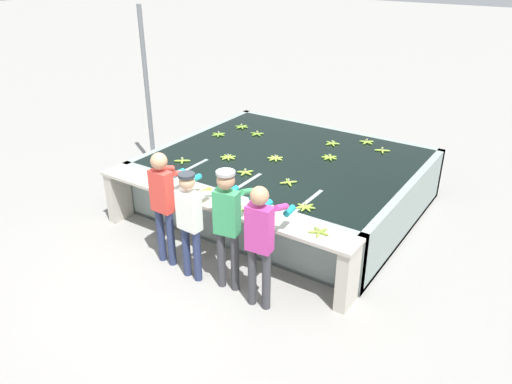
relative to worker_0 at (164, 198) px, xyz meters
name	(u,v)px	position (x,y,z in m)	size (l,w,h in m)	color
ground_plane	(209,262)	(0.51, 0.28, -1.02)	(80.00, 80.00, 0.00)	gray
wash_tank	(288,181)	(0.51, 2.52, -0.58)	(4.31, 3.61, 0.91)	gray
work_ledge	(217,218)	(0.51, 0.50, -0.39)	(4.31, 0.45, 0.91)	#B7B2A3
worker_0	(164,198)	(0.00, 0.00, 0.00)	(0.42, 0.72, 1.70)	navy
worker_1	(191,216)	(0.55, -0.08, -0.08)	(0.43, 0.72, 1.57)	navy
worker_2	(228,218)	(1.09, 0.00, 0.02)	(0.48, 0.74, 1.71)	#38383D
worker_3	(261,236)	(1.65, -0.09, -0.01)	(0.45, 0.73, 1.68)	#38383D
banana_bunch_floating_0	(245,172)	(0.30, 1.53, -0.10)	(0.28, 0.27, 0.08)	#8CB738
banana_bunch_floating_1	(228,157)	(-0.31, 1.89, -0.10)	(0.28, 0.28, 0.08)	#8CB738
banana_bunch_floating_2	(367,142)	(1.37, 3.90, -0.10)	(0.28, 0.27, 0.08)	#93BC3D
banana_bunch_floating_3	(275,158)	(0.38, 2.29, -0.10)	(0.27, 0.28, 0.08)	#9EC642
banana_bunch_floating_4	(289,182)	(1.06, 1.58, -0.10)	(0.23, 0.23, 0.08)	#8CB738
banana_bunch_floating_5	(257,134)	(-0.56, 3.15, -0.10)	(0.27, 0.27, 0.08)	#75A333
banana_bunch_floating_6	(382,150)	(1.76, 3.65, -0.10)	(0.27, 0.27, 0.08)	#93BC3D
banana_bunch_floating_7	(332,143)	(0.87, 3.47, -0.10)	(0.28, 0.27, 0.08)	#8CB738
banana_bunch_floating_8	(329,157)	(1.13, 2.84, -0.10)	(0.27, 0.28, 0.08)	#8CB738
banana_bunch_floating_9	(306,207)	(1.66, 1.02, -0.10)	(0.28, 0.28, 0.08)	#8CB738
banana_bunch_floating_10	(242,127)	(-1.04, 3.33, -0.10)	(0.28, 0.28, 0.08)	#75A333
banana_bunch_floating_11	(182,161)	(-0.85, 1.34, -0.10)	(0.24, 0.24, 0.08)	#7FAD33
banana_bunch_floating_12	(219,134)	(-1.15, 2.71, -0.10)	(0.28, 0.26, 0.08)	#75A333
banana_bunch_ledge_0	(319,232)	(2.12, 0.52, -0.10)	(0.27, 0.28, 0.08)	#7FAD33
banana_bunch_ledge_1	(235,209)	(0.89, 0.43, -0.10)	(0.28, 0.28, 0.08)	#7FAD33
knife_0	(185,187)	(-0.16, 0.61, -0.11)	(0.35, 0.09, 0.02)	silver
support_post_left	(147,90)	(-2.70, 2.47, 0.58)	(0.09, 0.09, 3.20)	slate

